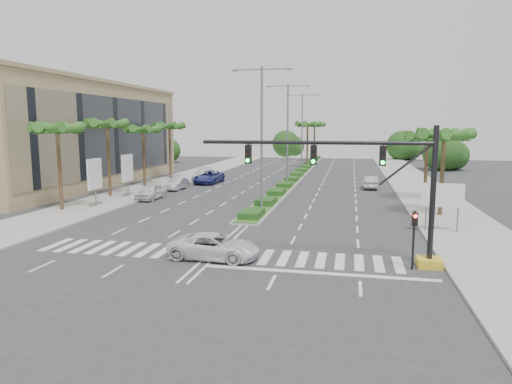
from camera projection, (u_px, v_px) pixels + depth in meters
ground at (214, 254)px, 25.70m from camera, size 160.00×160.00×0.00m
footpath_right at (436, 204)px, 42.00m from camera, size 6.00×120.00×0.15m
footpath_left at (131, 194)px, 48.14m from camera, size 6.00×120.00×0.15m
median at (301, 173)px, 69.29m from camera, size 2.20×75.00×0.20m
median_grass at (301, 172)px, 69.27m from camera, size 1.80×75.00×0.04m
building at (71, 136)px, 55.28m from camera, size 12.00×36.00×12.00m
signal_gantry at (387, 199)px, 23.34m from camera, size 12.60×1.20×7.20m
pedestrian_signal at (414, 230)px, 22.62m from camera, size 0.28×0.36×3.00m
direction_sign at (443, 197)px, 30.37m from camera, size 2.70×0.11×3.40m
billboard_near at (95, 175)px, 39.83m from camera, size 0.18×2.10×4.35m
billboard_far at (127, 168)px, 45.65m from camera, size 0.18×2.10×4.35m
palm_left_near at (57, 132)px, 37.77m from camera, size 4.57×4.68×7.55m
palm_left_mid at (107, 127)px, 45.46m from camera, size 4.57×4.68×7.95m
palm_left_far at (143, 132)px, 53.30m from camera, size 4.57×4.68×7.35m
palm_left_end at (169, 128)px, 60.99m from camera, size 4.57×4.68×7.75m
palm_right_near at (444, 138)px, 35.45m from camera, size 4.57×4.68×7.05m
palm_right_far at (428, 139)px, 43.25m from camera, size 4.57×4.68×6.75m
palm_median_a at (308, 126)px, 77.97m from camera, size 4.57×4.68×8.05m
palm_median_b at (315, 126)px, 92.50m from camera, size 4.57×4.68×8.05m
streetlight_near at (262, 130)px, 38.29m from camera, size 5.10×0.25×12.00m
streetlight_mid at (288, 129)px, 53.80m from camera, size 5.10×0.25×12.00m
streetlight_far at (302, 128)px, 69.30m from camera, size 5.10×0.25×12.00m
car_parked_a at (151, 192)px, 44.85m from camera, size 1.80×4.42×1.50m
car_parked_b at (177, 184)px, 51.62m from camera, size 1.51×4.06×1.33m
car_parked_c at (209, 177)px, 57.45m from camera, size 2.83×5.76×1.57m
car_parked_d at (204, 175)px, 60.09m from camera, size 2.55×5.58×1.58m
car_crossing at (214, 246)px, 24.73m from camera, size 5.05×2.54×1.37m
car_right at (371, 182)px, 52.67m from camera, size 1.70×4.47×1.45m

